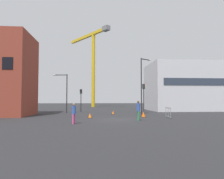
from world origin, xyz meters
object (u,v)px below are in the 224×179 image
at_px(streetlamp_short, 65,89).
at_px(traffic_light_corner, 144,94).
at_px(construction_crane, 92,56).
at_px(pedestrian_waiting, 138,109).
at_px(traffic_cone_orange, 113,113).
at_px(traffic_cone_striped, 143,115).
at_px(streetlamp_tall, 143,81).
at_px(traffic_light_crosswalk, 81,96).
at_px(traffic_cone_on_verge, 90,116).
at_px(pedestrian_walking, 74,112).

bearing_deg(streetlamp_short, traffic_light_corner, -10.35).
distance_m(construction_crane, pedestrian_waiting, 36.71).
xyz_separation_m(streetlamp_short, traffic_cone_orange, (6.75, -3.06, -3.23)).
bearing_deg(traffic_cone_striped, streetlamp_tall, 78.09).
distance_m(streetlamp_tall, traffic_cone_orange, 5.60).
bearing_deg(construction_crane, traffic_cone_orange, -83.21).
distance_m(streetlamp_short, traffic_light_crosswalk, 3.22).
bearing_deg(traffic_cone_orange, pedestrian_waiting, -78.56).
distance_m(construction_crane, streetlamp_short, 25.38).
bearing_deg(traffic_cone_striped, traffic_light_crosswalk, 127.69).
height_order(traffic_cone_orange, traffic_cone_striped, traffic_cone_striped).
distance_m(traffic_light_corner, traffic_cone_on_verge, 9.75).
relative_size(streetlamp_short, traffic_light_crosswalk, 1.58).
bearing_deg(traffic_cone_orange, traffic_cone_on_verge, -119.89).
distance_m(streetlamp_tall, traffic_light_corner, 2.81).
bearing_deg(streetlamp_short, pedestrian_walking, -78.44).
relative_size(traffic_light_crosswalk, traffic_cone_orange, 7.78).
distance_m(construction_crane, traffic_light_corner, 28.26).
xyz_separation_m(construction_crane, traffic_cone_striped, (6.08, -30.75, -12.95)).
xyz_separation_m(construction_crane, streetlamp_tall, (6.79, -27.43, -8.98)).
distance_m(pedestrian_waiting, traffic_cone_on_verge, 5.56).
distance_m(streetlamp_short, pedestrian_walking, 13.79).
xyz_separation_m(streetlamp_tall, streetlamp_short, (-10.42, 4.30, -0.82)).
relative_size(construction_crane, streetlamp_short, 3.51).
xyz_separation_m(construction_crane, streetlamp_short, (-3.63, -23.13, -9.80)).
distance_m(traffic_light_crosswalk, traffic_cone_orange, 7.22).
distance_m(traffic_cone_on_verge, traffic_cone_orange, 5.79).
xyz_separation_m(traffic_light_corner, traffic_cone_striped, (-1.38, -5.59, -2.46)).
bearing_deg(traffic_light_crosswalk, traffic_cone_striped, -52.31).
xyz_separation_m(construction_crane, traffic_cone_orange, (3.12, -26.19, -13.03)).
height_order(construction_crane, streetlamp_short, construction_crane).
relative_size(traffic_light_corner, pedestrian_walking, 2.48).
relative_size(traffic_light_crosswalk, pedestrian_walking, 2.13).
height_order(traffic_light_corner, traffic_cone_orange, traffic_light_corner).
bearing_deg(traffic_cone_orange, traffic_cone_striped, -56.98).
height_order(traffic_light_corner, traffic_cone_on_verge, traffic_light_corner).
xyz_separation_m(pedestrian_walking, traffic_cone_striped, (7.00, 5.67, -0.68)).
height_order(streetlamp_tall, traffic_cone_orange, streetlamp_tall).
relative_size(streetlamp_tall, traffic_light_corner, 1.77).
distance_m(construction_crane, pedestrian_walking, 38.45).
relative_size(streetlamp_tall, traffic_cone_on_verge, 14.42).
bearing_deg(pedestrian_waiting, streetlamp_short, 126.90).
distance_m(pedestrian_waiting, traffic_cone_striped, 3.88).
xyz_separation_m(streetlamp_short, traffic_light_crosswalk, (2.20, 2.11, -1.05)).
relative_size(traffic_light_corner, pedestrian_waiting, 2.23).
distance_m(streetlamp_tall, traffic_light_crosswalk, 10.59).
xyz_separation_m(streetlamp_tall, traffic_cone_orange, (-3.67, 1.24, -4.05)).
bearing_deg(construction_crane, traffic_cone_striped, -78.81).
bearing_deg(traffic_cone_on_verge, construction_crane, 90.43).
height_order(pedestrian_walking, traffic_cone_striped, pedestrian_walking).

